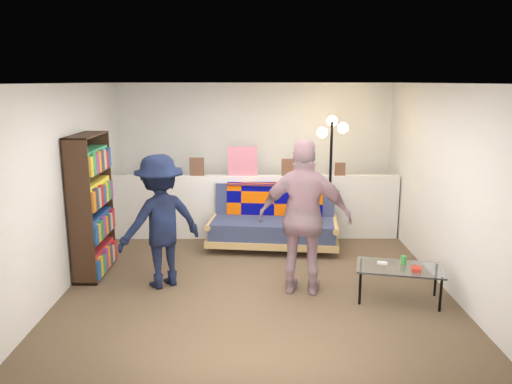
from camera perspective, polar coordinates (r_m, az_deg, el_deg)
ground at (r=6.25m, az=0.02°, el=-10.24°), size 5.00×5.00×0.00m
room_shell at (r=6.28m, az=-0.00°, el=5.68°), size 4.60×5.05×2.45m
half_wall_ledge at (r=7.81m, az=-0.06°, el=-1.71°), size 4.45×0.15×1.00m
ledge_decor at (r=7.65m, az=-1.76°, el=3.17°), size 2.97×0.02×0.45m
futon_sofa at (r=7.40m, az=2.13°, el=-3.48°), size 1.98×1.10×0.81m
bookshelf at (r=6.63m, az=-18.30°, el=-1.96°), size 0.30×0.89×1.79m
coffee_table at (r=5.87m, az=16.14°, el=-8.47°), size 1.03×0.71×0.49m
floor_lamp at (r=7.45m, az=8.61°, el=4.26°), size 0.44×0.34×1.93m
person_left at (r=6.02m, az=-10.87°, el=-3.33°), size 1.18×1.08×1.60m
person_right at (r=5.71m, az=5.58°, el=-2.95°), size 1.12×0.63×1.80m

